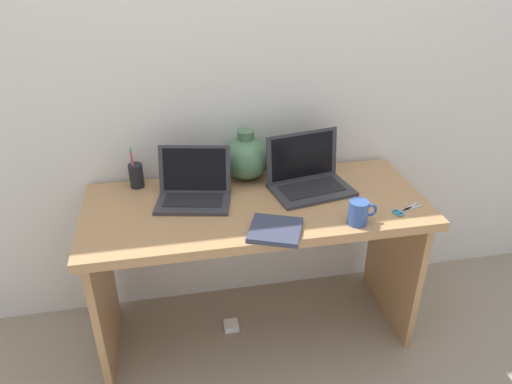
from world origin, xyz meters
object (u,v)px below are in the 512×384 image
notebook_stack (275,230)px  pen_cup (136,175)px  scissors (403,211)px  laptop_left (194,186)px  green_vase (246,157)px  coffee_mug (359,212)px  laptop_right (307,174)px  power_brick (231,326)px

notebook_stack → pen_cup: size_ratio=1.03×
notebook_stack → scissors: notebook_stack is taller
laptop_left → pen_cup: bearing=147.7°
laptop_left → green_vase: size_ratio=1.49×
coffee_mug → laptop_right: bearing=108.6°
laptop_left → scissors: 0.86m
pen_cup → power_brick: size_ratio=2.68×
green_vase → power_brick: 0.84m
laptop_right → pen_cup: 0.75m
laptop_right → coffee_mug: 0.35m
notebook_stack → power_brick: size_ratio=2.74×
pen_cup → scissors: size_ratio=1.29×
laptop_left → notebook_stack: bearing=-49.0°
laptop_left → power_brick: 0.78m
coffee_mug → pen_cup: (-0.85, 0.47, 0.01)m
power_brick → green_vase: bearing=60.4°
laptop_right → green_vase: laptop_right is taller
notebook_stack → power_brick: bearing=119.4°
green_vase → notebook_stack: bearing=-86.4°
laptop_left → pen_cup: 0.29m
power_brick → notebook_stack: bearing=-60.6°
laptop_right → scissors: bearing=-41.0°
laptop_left → green_vase: bearing=31.6°
scissors → pen_cup: bearing=158.2°
green_vase → coffee_mug: green_vase is taller
pen_cup → laptop_left: bearing=-32.3°
laptop_left → scissors: laptop_left is taller
laptop_right → pen_cup: laptop_right is taller
laptop_left → laptop_right: size_ratio=0.91×
laptop_right → notebook_stack: size_ratio=1.95×
laptop_right → power_brick: 0.85m
notebook_stack → scissors: bearing=5.0°
green_vase → pen_cup: size_ratio=1.22×
notebook_stack → coffee_mug: 0.33m
notebook_stack → coffee_mug: coffee_mug is taller
scissors → notebook_stack: bearing=-175.0°
laptop_left → notebook_stack: 0.43m
green_vase → pen_cup: bearing=-180.0°
laptop_left → green_vase: green_vase is taller
laptop_right → power_brick: laptop_right is taller
power_brick → laptop_left: bearing=156.7°
scissors → laptop_right: bearing=139.0°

